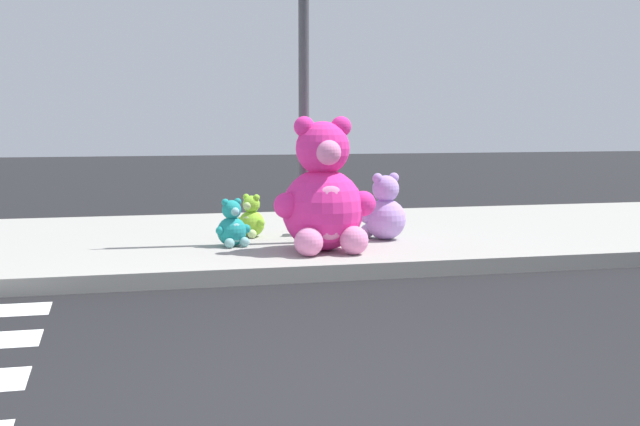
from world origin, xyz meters
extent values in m
plane|color=black|center=(0.00, 0.00, 0.00)|extent=(60.00, 60.00, 0.00)
cube|color=#9E9B93|center=(0.00, 5.20, 0.07)|extent=(28.00, 4.40, 0.15)
cylinder|color=#4C4C51|center=(1.00, 4.40, 1.75)|extent=(0.11, 0.11, 3.20)
sphere|color=#F22D93|center=(1.06, 3.85, 0.55)|extent=(0.81, 0.81, 0.81)
ellipsoid|color=pink|center=(1.06, 3.56, 0.55)|extent=(0.44, 0.18, 0.52)
sphere|color=#F22D93|center=(1.06, 3.85, 1.16)|extent=(0.53, 0.53, 0.53)
sphere|color=pink|center=(1.06, 3.62, 1.12)|extent=(0.24, 0.24, 0.24)
sphere|color=#F22D93|center=(1.25, 3.85, 1.37)|extent=(0.20, 0.20, 0.20)
sphere|color=#F22D93|center=(1.45, 3.75, 0.61)|extent=(0.25, 0.25, 0.25)
sphere|color=pink|center=(1.28, 3.51, 0.29)|extent=(0.28, 0.28, 0.28)
sphere|color=#F22D93|center=(0.88, 3.85, 1.37)|extent=(0.20, 0.20, 0.20)
sphere|color=#F22D93|center=(0.68, 3.75, 0.61)|extent=(0.25, 0.25, 0.25)
sphere|color=pink|center=(0.84, 3.51, 0.29)|extent=(0.28, 0.28, 0.28)
sphere|color=teal|center=(0.23, 4.34, 0.30)|extent=(0.30, 0.30, 0.30)
ellipsoid|color=#7BBFBC|center=(0.26, 4.24, 0.30)|extent=(0.18, 0.11, 0.19)
sphere|color=teal|center=(0.23, 4.34, 0.52)|extent=(0.20, 0.20, 0.20)
sphere|color=#7BBFBC|center=(0.25, 4.26, 0.51)|extent=(0.09, 0.09, 0.09)
sphere|color=teal|center=(0.30, 4.36, 0.60)|extent=(0.07, 0.07, 0.07)
sphere|color=teal|center=(0.38, 4.35, 0.32)|extent=(0.09, 0.09, 0.09)
sphere|color=#7BBFBC|center=(0.34, 4.24, 0.20)|extent=(0.10, 0.10, 0.10)
sphere|color=teal|center=(0.16, 4.33, 0.60)|extent=(0.07, 0.07, 0.07)
sphere|color=teal|center=(0.10, 4.27, 0.32)|extent=(0.09, 0.09, 0.09)
sphere|color=#7BBFBC|center=(0.19, 4.20, 0.20)|extent=(0.10, 0.10, 0.10)
sphere|color=white|center=(1.36, 4.97, 0.36)|extent=(0.42, 0.42, 0.42)
ellipsoid|color=white|center=(1.26, 5.08, 0.36)|extent=(0.23, 0.22, 0.27)
sphere|color=white|center=(1.36, 4.97, 0.67)|extent=(0.27, 0.27, 0.27)
sphere|color=white|center=(1.29, 5.06, 0.65)|extent=(0.12, 0.12, 0.12)
sphere|color=white|center=(1.30, 4.91, 0.78)|extent=(0.10, 0.10, 0.10)
sphere|color=white|center=(1.19, 4.87, 0.39)|extent=(0.13, 0.13, 0.13)
sphere|color=white|center=(1.16, 5.02, 0.22)|extent=(0.14, 0.14, 0.14)
sphere|color=white|center=(1.43, 5.04, 0.78)|extent=(0.10, 0.10, 0.10)
sphere|color=white|center=(1.47, 5.15, 0.39)|extent=(0.13, 0.13, 0.13)
sphere|color=white|center=(1.33, 5.18, 0.22)|extent=(0.14, 0.14, 0.14)
sphere|color=#8CD133|center=(0.54, 4.98, 0.29)|extent=(0.29, 0.29, 0.29)
ellipsoid|color=#B8DE87|center=(0.47, 4.90, 0.29)|extent=(0.16, 0.15, 0.19)
sphere|color=#8CD133|center=(0.54, 4.98, 0.51)|extent=(0.19, 0.19, 0.19)
sphere|color=#B8DE87|center=(0.49, 4.92, 0.50)|extent=(0.09, 0.09, 0.09)
sphere|color=#8CD133|center=(0.59, 4.94, 0.59)|extent=(0.07, 0.07, 0.07)
sphere|color=#8CD133|center=(0.62, 4.87, 0.32)|extent=(0.09, 0.09, 0.09)
sphere|color=#B8DE87|center=(0.52, 4.84, 0.20)|extent=(0.10, 0.10, 0.10)
sphere|color=#8CD133|center=(0.49, 5.03, 0.59)|extent=(0.07, 0.07, 0.07)
sphere|color=#8CD133|center=(0.41, 5.04, 0.32)|extent=(0.09, 0.09, 0.09)
sphere|color=#B8DE87|center=(0.40, 4.94, 0.20)|extent=(0.10, 0.10, 0.10)
sphere|color=#B28CD8|center=(1.90, 4.41, 0.37)|extent=(0.44, 0.44, 0.44)
ellipsoid|color=silver|center=(1.86, 4.57, 0.37)|extent=(0.26, 0.15, 0.29)
sphere|color=#B28CD8|center=(1.90, 4.41, 0.70)|extent=(0.29, 0.29, 0.29)
sphere|color=silver|center=(1.87, 4.53, 0.68)|extent=(0.13, 0.13, 0.13)
sphere|color=#B28CD8|center=(1.80, 4.39, 0.81)|extent=(0.11, 0.11, 0.11)
sphere|color=#B28CD8|center=(1.68, 4.42, 0.40)|extent=(0.14, 0.14, 0.14)
sphere|color=silver|center=(1.74, 4.57, 0.23)|extent=(0.15, 0.15, 0.15)
sphere|color=#B28CD8|center=(2.00, 4.44, 0.81)|extent=(0.11, 0.11, 0.11)
sphere|color=#B28CD8|center=(2.09, 4.51, 0.40)|extent=(0.14, 0.14, 0.14)
sphere|color=silver|center=(1.98, 4.62, 0.23)|extent=(0.15, 0.15, 0.15)
camera|label=1|loc=(-0.94, -4.12, 1.43)|focal=47.27mm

